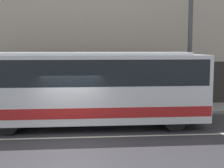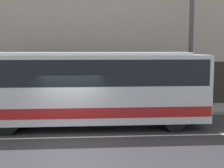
% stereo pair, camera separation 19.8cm
% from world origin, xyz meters
% --- Properties ---
extents(ground_plane, '(60.00, 60.00, 0.00)m').
position_xyz_m(ground_plane, '(0.00, 0.00, 0.00)').
color(ground_plane, '#333338').
extents(sidewalk, '(60.00, 2.73, 0.16)m').
position_xyz_m(sidewalk, '(0.00, 5.36, 0.08)').
color(sidewalk, gray).
rests_on(sidewalk, ground_plane).
extents(building_facade, '(60.00, 0.35, 11.28)m').
position_xyz_m(building_facade, '(0.00, 6.87, 5.44)').
color(building_facade, '#B7A899').
rests_on(building_facade, ground_plane).
extents(lane_stripe, '(54.00, 0.14, 0.01)m').
position_xyz_m(lane_stripe, '(0.00, 0.00, 0.00)').
color(lane_stripe, beige).
rests_on(lane_stripe, ground_plane).
extents(transit_bus, '(11.20, 2.61, 3.45)m').
position_xyz_m(transit_bus, '(0.51, 1.74, 1.94)').
color(transit_bus, silver).
rests_on(transit_bus, ground_plane).
extents(utility_pole_near, '(0.25, 0.25, 7.25)m').
position_xyz_m(utility_pole_near, '(6.45, 4.60, 3.78)').
color(utility_pole_near, '#4C4C4F').
rests_on(utility_pole_near, sidewalk).
extents(pedestrian_waiting, '(0.36, 0.36, 1.72)m').
position_xyz_m(pedestrian_waiting, '(-1.36, 4.52, 0.96)').
color(pedestrian_waiting, maroon).
rests_on(pedestrian_waiting, sidewalk).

